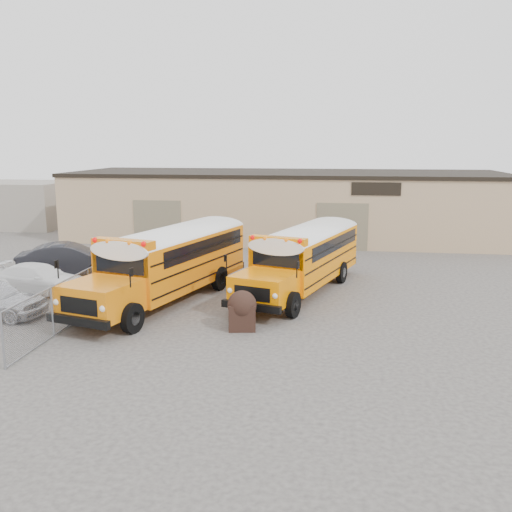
# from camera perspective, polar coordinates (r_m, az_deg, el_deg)

# --- Properties ---
(ground) EXTENTS (120.00, 120.00, 0.00)m
(ground) POSITION_cam_1_polar(r_m,az_deg,el_deg) (22.15, -1.83, -6.27)
(ground) COLOR #43403D
(ground) RESTS_ON ground
(warehouse) EXTENTS (30.20, 10.20, 4.67)m
(warehouse) POSITION_cam_1_polar(r_m,az_deg,el_deg) (41.19, 3.02, 5.23)
(warehouse) COLOR tan
(warehouse) RESTS_ON ground
(chainlink_fence) EXTENTS (0.07, 18.07, 1.81)m
(chainlink_fence) POSITION_cam_1_polar(r_m,az_deg,el_deg) (26.34, -13.65, -1.72)
(chainlink_fence) COLOR gray
(chainlink_fence) RESTS_ON ground
(distant_building_left) EXTENTS (8.00, 6.00, 3.60)m
(distant_building_left) POSITION_cam_1_polar(r_m,az_deg,el_deg) (50.17, -22.74, 4.79)
(distant_building_left) COLOR gray
(distant_building_left) RESTS_ON ground
(school_bus_left) EXTENTS (5.41, 11.06, 3.15)m
(school_bus_left) POSITION_cam_1_polar(r_m,az_deg,el_deg) (30.37, -2.07, 2.05)
(school_bus_left) COLOR orange
(school_bus_left) RESTS_ON ground
(school_bus_right) EXTENTS (5.34, 10.36, 2.95)m
(school_bus_right) POSITION_cam_1_polar(r_m,az_deg,el_deg) (31.79, 8.72, 2.13)
(school_bus_right) COLOR #FF8300
(school_bus_right) RESTS_ON ground
(tarp_bundle) EXTENTS (1.10, 1.06, 1.45)m
(tarp_bundle) POSITION_cam_1_polar(r_m,az_deg,el_deg) (20.72, -1.41, -5.38)
(tarp_bundle) COLOR black
(tarp_bundle) RESTS_ON ground
(car_white) EXTENTS (4.69, 2.36, 1.31)m
(car_white) POSITION_cam_1_polar(r_m,az_deg,el_deg) (27.51, -20.87, -2.14)
(car_white) COLOR white
(car_white) RESTS_ON ground
(car_dark) EXTENTS (5.34, 3.24, 1.66)m
(car_dark) POSITION_cam_1_polar(r_m,az_deg,el_deg) (30.57, -18.16, -0.34)
(car_dark) COLOR black
(car_dark) RESTS_ON ground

